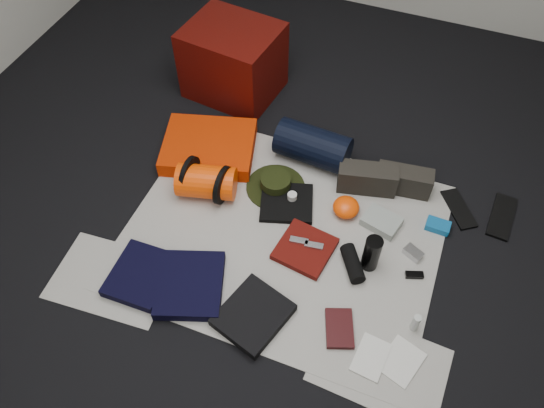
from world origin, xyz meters
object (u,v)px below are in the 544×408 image
(navy_duffel, at_px, (313,146))
(compact_camera, at_px, (413,253))
(sleeping_pad, at_px, (209,147))
(stuff_sack, at_px, (206,182))
(paperback_book, at_px, (339,328))
(water_bottle, at_px, (372,253))
(red_cabinet, at_px, (233,61))

(navy_duffel, bearing_deg, compact_camera, -28.76)
(sleeping_pad, relative_size, navy_duffel, 1.25)
(stuff_sack, distance_m, paperback_book, 1.06)
(navy_duffel, height_order, water_bottle, navy_duffel)
(sleeping_pad, height_order, water_bottle, water_bottle)
(water_bottle, bearing_deg, compact_camera, 34.98)
(paperback_book, bearing_deg, stuff_sack, 130.47)
(red_cabinet, xyz_separation_m, stuff_sack, (0.21, -0.86, -0.13))
(sleeping_pad, height_order, navy_duffel, navy_duffel)
(stuff_sack, bearing_deg, water_bottle, -7.78)
(stuff_sack, bearing_deg, paperback_book, -29.51)
(stuff_sack, distance_m, navy_duffel, 0.64)
(sleeping_pad, distance_m, navy_duffel, 0.61)
(sleeping_pad, bearing_deg, stuff_sack, -66.45)
(sleeping_pad, relative_size, compact_camera, 5.45)
(stuff_sack, bearing_deg, navy_duffel, 44.50)
(navy_duffel, height_order, paperback_book, navy_duffel)
(red_cabinet, height_order, sleeping_pad, red_cabinet)
(red_cabinet, bearing_deg, stuff_sack, -68.98)
(navy_duffel, relative_size, water_bottle, 1.96)
(sleeping_pad, bearing_deg, navy_duffel, 16.45)
(stuff_sack, height_order, paperback_book, stuff_sack)
(red_cabinet, bearing_deg, compact_camera, -24.77)
(water_bottle, distance_m, paperback_book, 0.40)
(compact_camera, bearing_deg, paperback_book, -87.57)
(red_cabinet, distance_m, navy_duffel, 0.79)
(sleeping_pad, bearing_deg, water_bottle, -20.82)
(red_cabinet, distance_m, compact_camera, 1.62)
(navy_duffel, xyz_separation_m, paperback_book, (0.46, -0.97, -0.10))
(red_cabinet, relative_size, water_bottle, 2.56)
(water_bottle, bearing_deg, paperback_book, -95.47)
(red_cabinet, relative_size, navy_duffel, 1.31)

